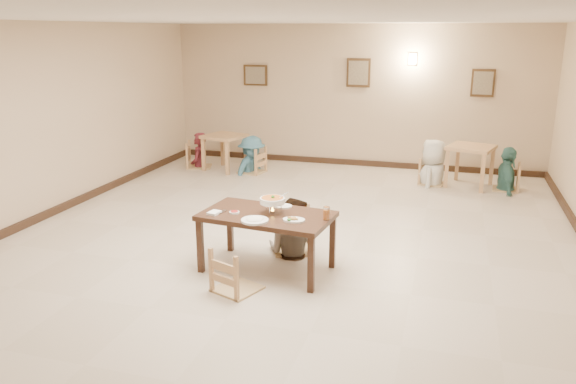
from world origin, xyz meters
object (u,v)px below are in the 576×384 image
(main_diner, at_px, (293,198))
(curry_warmer, at_px, (272,201))
(drink_glass, at_px, (326,214))
(bg_table_right, at_px, (471,153))
(bg_chair_rl, at_px, (433,160))
(bg_table_left, at_px, (224,141))
(bg_chair_rr, at_px, (508,165))
(main_table, at_px, (267,220))
(bg_diner_b, at_px, (251,136))
(bg_diner_d, at_px, (510,147))
(bg_diner_c, at_px, (435,140))
(chair_near, at_px, (236,250))
(bg_chair_ll, at_px, (198,143))
(chair_far, at_px, (294,212))
(bg_chair_lr, at_px, (251,149))
(bg_diner_a, at_px, (198,133))

(main_diner, relative_size, curry_warmer, 4.50)
(drink_glass, distance_m, bg_table_right, 5.07)
(curry_warmer, relative_size, bg_chair_rl, 0.35)
(bg_table_left, xyz_separation_m, bg_chair_rr, (5.61, 0.01, -0.14))
(main_table, bearing_deg, bg_table_left, 124.59)
(curry_warmer, xyz_separation_m, bg_chair_rl, (1.71, 4.70, -0.41))
(drink_glass, bearing_deg, bg_table_right, 70.37)
(drink_glass, height_order, bg_diner_b, bg_diner_b)
(bg_table_left, relative_size, bg_diner_d, 0.57)
(bg_diner_b, distance_m, bg_diner_c, 3.66)
(bg_diner_b, bearing_deg, main_diner, -137.60)
(main_diner, bearing_deg, bg_chair_rl, -98.93)
(main_table, distance_m, bg_diner_c, 5.06)
(bg_table_left, bearing_deg, bg_chair_rr, 0.14)
(chair_near, xyz_separation_m, bg_chair_rl, (1.93, 5.37, -0.01))
(bg_chair_rl, distance_m, bg_diner_d, 1.37)
(bg_chair_rr, bearing_deg, bg_chair_ll, -86.46)
(chair_far, height_order, bg_diner_d, bg_diner_d)
(bg_chair_rl, bearing_deg, main_table, 170.19)
(bg_chair_rr, distance_m, bg_diner_c, 1.39)
(bg_table_left, height_order, bg_chair_rr, bg_chair_rr)
(main_table, height_order, bg_chair_lr, bg_chair_lr)
(chair_near, bearing_deg, bg_diner_c, -88.27)
(chair_near, relative_size, bg_chair_rr, 1.04)
(bg_chair_rl, height_order, bg_chair_rr, bg_chair_rl)
(bg_table_right, xyz_separation_m, bg_diner_c, (-0.67, -0.03, 0.23))
(curry_warmer, relative_size, bg_diner_b, 0.22)
(chair_near, relative_size, bg_table_left, 1.06)
(main_table, xyz_separation_m, bg_chair_rr, (3.11, 4.69, -0.18))
(curry_warmer, height_order, bg_diner_a, bg_diner_a)
(chair_far, xyz_separation_m, bg_diner_a, (-3.27, 4.02, 0.22))
(drink_glass, relative_size, bg_table_right, 0.16)
(bg_table_right, bearing_deg, drink_glass, -109.63)
(drink_glass, height_order, bg_table_right, drink_glass)
(main_table, relative_size, curry_warmer, 4.84)
(bg_chair_lr, bearing_deg, curry_warmer, 34.64)
(curry_warmer, bearing_deg, drink_glass, -3.96)
(bg_table_left, height_order, bg_chair_ll, bg_chair_ll)
(drink_glass, bearing_deg, bg_chair_lr, 119.48)
(bg_chair_rr, bearing_deg, bg_chair_lr, -85.24)
(main_table, bearing_deg, chair_far, 84.98)
(bg_chair_rr, relative_size, bg_diner_a, 0.62)
(chair_near, relative_size, bg_table_right, 1.02)
(bg_chair_lr, height_order, bg_diner_c, bg_diner_c)
(main_table, height_order, bg_table_left, bg_table_left)
(main_table, bearing_deg, bg_chair_rr, 62.87)
(bg_table_right, xyz_separation_m, bg_diner_a, (-5.57, -0.04, 0.12))
(bg_diner_a, bearing_deg, bg_chair_ll, -163.53)
(bg_chair_rl, bearing_deg, bg_diner_a, 100.89)
(main_table, xyz_separation_m, bg_diner_a, (-3.12, 4.72, 0.11))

